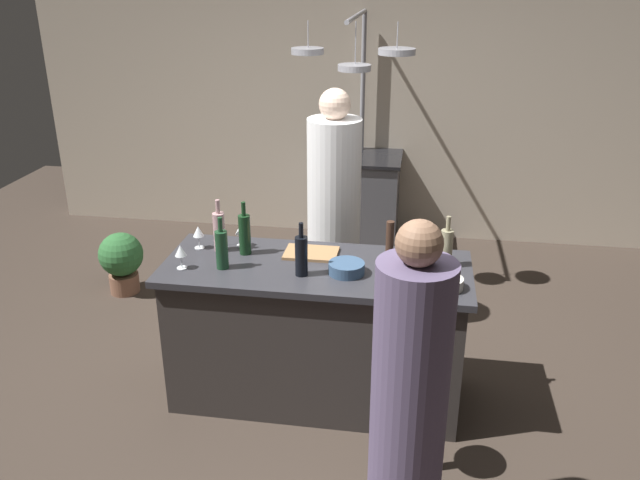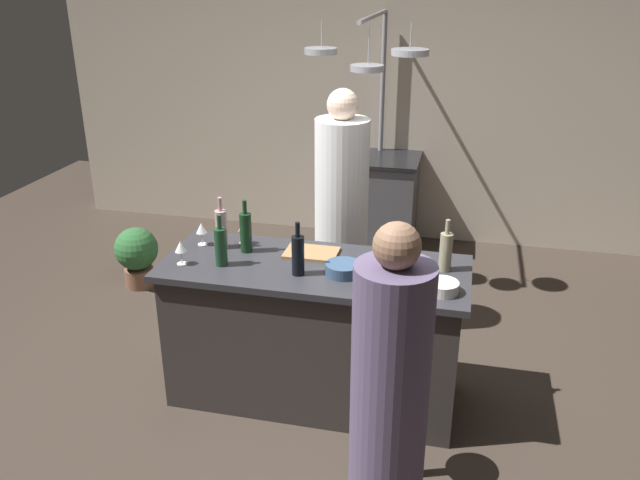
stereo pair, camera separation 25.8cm
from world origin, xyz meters
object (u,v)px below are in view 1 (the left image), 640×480
Objects in this scene: wine_bottle_red at (245,234)px; wine_glass_near_left_guest at (241,230)px; wine_glass_near_right_guest at (198,232)px; wine_bottle_dark at (301,255)px; guest_right at (409,404)px; potted_plant at (121,259)px; cutting_board at (311,253)px; wine_bottle_rose at (219,231)px; mixing_bowl_ceramic at (447,283)px; wine_bottle_white at (446,247)px; chef at (334,223)px; wine_glass_by_chef at (181,252)px; pepper_mill at (390,238)px; bar_stool_right at (405,416)px; wine_bottle_green at (222,249)px; stove_range at (358,201)px; mixing_bowl_blue at (347,268)px.

wine_bottle_red reaches higher than wine_glass_near_left_guest.
wine_bottle_dark is at bearing -21.36° from wine_glass_near_right_guest.
wine_glass_near_left_guest is at bearing 131.50° from guest_right.
wine_glass_near_right_guest is (1.05, -1.01, 0.71)m from potted_plant.
cutting_board is 0.58m from wine_bottle_rose.
wine_bottle_white is at bearing 90.50° from mixing_bowl_ceramic.
wine_bottle_white is 0.98× the size of wine_bottle_dark.
guest_right is (0.59, -1.90, -0.08)m from chef.
wine_glass_near_left_guest reaches higher than potted_plant.
wine_glass_by_chef is (1.05, -1.30, 0.71)m from potted_plant.
cutting_board is 0.98× the size of wine_bottle_rose.
pepper_mill is 0.67× the size of wine_bottle_dark.
wine_bottle_white reaches higher than wine_glass_near_right_guest.
mixing_bowl_ceramic is at bearing -2.94° from wine_bottle_dark.
guest_right is 10.98× the size of wine_glass_near_left_guest.
wine_bottle_green reaches higher than bar_stool_right.
wine_bottle_red is 2.26× the size of wine_glass_near_right_guest.
guest_right is at bearing -72.61° from chef.
potted_plant is (-1.79, 0.26, -0.53)m from chef.
chef is 1.14m from wine_bottle_green.
guest_right reaches higher than mixing_bowl_ceramic.
wine_glass_near_left_guest is (-1.25, 0.10, -0.01)m from wine_bottle_white.
wine_bottle_dark is (1.75, -1.28, 0.72)m from potted_plant.
stove_range is at bearing 79.09° from wine_bottle_red.
wine_bottle_dark is (-0.04, -1.02, 0.20)m from chef.
chef reaches higher than potted_plant.
wine_bottle_dark reaches higher than mixing_bowl_blue.
wine_glass_by_chef reaches higher than bar_stool_right.
wine_bottle_green reaches higher than mixing_bowl_blue.
mixing_bowl_ceramic is at bearing -74.15° from stove_range.
stove_range is 2.77m from mixing_bowl_ceramic.
wine_bottle_white is 1.52m from wine_glass_by_chef.
guest_right is at bearing -87.97° from bar_stool_right.
mixing_bowl_blue is (1.99, -1.22, 0.64)m from potted_plant.
chef is 0.80m from pepper_mill.
stove_range is 2.46m from wine_bottle_red.
mixing_bowl_blue is at bearing 3.03° from wine_bottle_green.
potted_plant is 1.82m from wine_glass_by_chef.
wine_bottle_red is 1.86× the size of mixing_bowl_ceramic.
mixing_bowl_ceramic is at bearing -11.77° from wine_glass_near_right_guest.
guest_right is 1.17m from wine_bottle_white.
pepper_mill is at bearing 37.92° from wine_bottle_dark.
wine_bottle_white is 0.94× the size of wine_bottle_red.
wine_bottle_dark is (-0.06, -2.58, 0.58)m from stove_range.
bar_stool_right is at bearing -35.63° from wine_bottle_red.
stove_range is 2.32m from pepper_mill.
wine_bottle_dark reaches higher than cutting_board.
wine_bottle_dark reaches higher than potted_plant.
chef reaches higher than wine_bottle_white.
bar_stool_right is at bearing -19.29° from wine_glass_by_chef.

